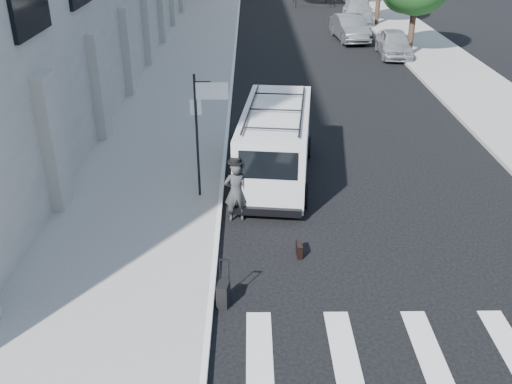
{
  "coord_description": "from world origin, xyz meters",
  "views": [
    {
      "loc": [
        -1.16,
        -11.3,
        7.59
      ],
      "look_at": [
        -1.02,
        1.08,
        1.3
      ],
      "focal_mm": 40.0,
      "sensor_mm": 36.0,
      "label": 1
    }
  ],
  "objects_px": {
    "businessman": "(236,192)",
    "parked_car_b": "(350,28)",
    "briefcase": "(299,249)",
    "parked_car_c": "(358,12)",
    "parked_car_a": "(394,43)",
    "suitcase": "(223,294)",
    "cargo_van": "(276,142)"
  },
  "relations": [
    {
      "from": "parked_car_b",
      "to": "parked_car_a",
      "type": "bearing_deg",
      "value": -71.64
    },
    {
      "from": "briefcase",
      "to": "parked_car_b",
      "type": "height_order",
      "value": "parked_car_b"
    },
    {
      "from": "parked_car_b",
      "to": "cargo_van",
      "type": "bearing_deg",
      "value": -110.67
    },
    {
      "from": "briefcase",
      "to": "parked_car_b",
      "type": "distance_m",
      "value": 24.59
    },
    {
      "from": "suitcase",
      "to": "cargo_van",
      "type": "xyz_separation_m",
      "value": [
        1.36,
        6.31,
        0.87
      ]
    },
    {
      "from": "parked_car_b",
      "to": "suitcase",
      "type": "bearing_deg",
      "value": -109.91
    },
    {
      "from": "suitcase",
      "to": "cargo_van",
      "type": "bearing_deg",
      "value": 87.97
    },
    {
      "from": "parked_car_a",
      "to": "businessman",
      "type": "bearing_deg",
      "value": -111.06
    },
    {
      "from": "businessman",
      "to": "cargo_van",
      "type": "height_order",
      "value": "cargo_van"
    },
    {
      "from": "parked_car_b",
      "to": "parked_car_c",
      "type": "height_order",
      "value": "parked_car_b"
    },
    {
      "from": "cargo_van",
      "to": "parked_car_c",
      "type": "bearing_deg",
      "value": 81.56
    },
    {
      "from": "businessman",
      "to": "parked_car_c",
      "type": "bearing_deg",
      "value": -111.58
    },
    {
      "from": "parked_car_c",
      "to": "cargo_van",
      "type": "bearing_deg",
      "value": -98.46
    },
    {
      "from": "briefcase",
      "to": "parked_car_a",
      "type": "bearing_deg",
      "value": 68.89
    },
    {
      "from": "cargo_van",
      "to": "parked_car_a",
      "type": "bearing_deg",
      "value": 71.92
    },
    {
      "from": "briefcase",
      "to": "parked_car_c",
      "type": "bearing_deg",
      "value": 75.4
    },
    {
      "from": "businessman",
      "to": "parked_car_b",
      "type": "xyz_separation_m",
      "value": [
        6.54,
        22.34,
        -0.09
      ]
    },
    {
      "from": "briefcase",
      "to": "parked_car_a",
      "type": "relative_size",
      "value": 0.11
    },
    {
      "from": "suitcase",
      "to": "parked_car_b",
      "type": "relative_size",
      "value": 0.23
    },
    {
      "from": "businessman",
      "to": "parked_car_b",
      "type": "bearing_deg",
      "value": -111.94
    },
    {
      "from": "cargo_van",
      "to": "parked_car_b",
      "type": "relative_size",
      "value": 1.32
    },
    {
      "from": "briefcase",
      "to": "parked_car_c",
      "type": "relative_size",
      "value": 0.09
    },
    {
      "from": "cargo_van",
      "to": "parked_car_b",
      "type": "bearing_deg",
      "value": 81.39
    },
    {
      "from": "suitcase",
      "to": "parked_car_c",
      "type": "distance_m",
      "value": 32.73
    },
    {
      "from": "parked_car_a",
      "to": "briefcase",
      "type": "bearing_deg",
      "value": -105.27
    },
    {
      "from": "suitcase",
      "to": "parked_car_b",
      "type": "bearing_deg",
      "value": 85.56
    },
    {
      "from": "briefcase",
      "to": "suitcase",
      "type": "distance_m",
      "value": 2.57
    },
    {
      "from": "briefcase",
      "to": "parked_car_a",
      "type": "distance_m",
      "value": 21.1
    },
    {
      "from": "briefcase",
      "to": "businessman",
      "type": "bearing_deg",
      "value": 129.5
    },
    {
      "from": "parked_car_a",
      "to": "parked_car_b",
      "type": "height_order",
      "value": "parked_car_b"
    },
    {
      "from": "briefcase",
      "to": "cargo_van",
      "type": "bearing_deg",
      "value": 92.66
    },
    {
      "from": "briefcase",
      "to": "suitcase",
      "type": "xyz_separation_m",
      "value": [
        -1.74,
        -1.88,
        0.11
      ]
    }
  ]
}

